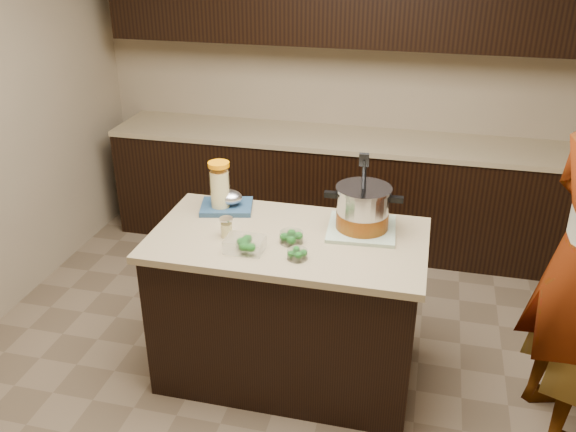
# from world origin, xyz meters

# --- Properties ---
(ground_plane) EXTENTS (4.00, 4.00, 0.00)m
(ground_plane) POSITION_xyz_m (0.00, 0.00, 0.00)
(ground_plane) COLOR brown
(ground_plane) RESTS_ON ground
(room_shell) EXTENTS (4.04, 4.04, 2.72)m
(room_shell) POSITION_xyz_m (0.00, 0.00, 1.71)
(room_shell) COLOR tan
(room_shell) RESTS_ON ground
(back_cabinets) EXTENTS (3.60, 0.63, 2.33)m
(back_cabinets) POSITION_xyz_m (0.00, 1.74, 0.94)
(back_cabinets) COLOR black
(back_cabinets) RESTS_ON ground
(island) EXTENTS (1.46, 0.81, 0.90)m
(island) POSITION_xyz_m (0.00, 0.00, 0.45)
(island) COLOR black
(island) RESTS_ON ground
(dish_towel) EXTENTS (0.38, 0.38, 0.02)m
(dish_towel) POSITION_xyz_m (0.37, 0.16, 0.91)
(dish_towel) COLOR #689262
(dish_towel) RESTS_ON island
(stock_pot) EXTENTS (0.42, 0.31, 0.42)m
(stock_pot) POSITION_xyz_m (0.37, 0.16, 1.02)
(stock_pot) COLOR #B7B7BC
(stock_pot) RESTS_ON dish_towel
(lemonade_pitcher) EXTENTS (0.14, 0.14, 0.29)m
(lemonade_pitcher) POSITION_xyz_m (-0.45, 0.22, 1.04)
(lemonade_pitcher) COLOR #E5D68C
(lemonade_pitcher) RESTS_ON island
(mason_jar) EXTENTS (0.09, 0.09, 0.11)m
(mason_jar) POSITION_xyz_m (-0.31, -0.08, 0.95)
(mason_jar) COLOR #E5D68C
(mason_jar) RESTS_ON island
(broccoli_tub_left) EXTENTS (0.13, 0.13, 0.06)m
(broccoli_tub_left) POSITION_xyz_m (0.03, -0.06, 0.93)
(broccoli_tub_left) COLOR silver
(broccoli_tub_left) RESTS_ON island
(broccoli_tub_right) EXTENTS (0.11, 0.11, 0.05)m
(broccoli_tub_right) POSITION_xyz_m (0.10, -0.22, 0.92)
(broccoli_tub_right) COLOR silver
(broccoli_tub_right) RESTS_ON island
(broccoli_tub_rect) EXTENTS (0.19, 0.15, 0.07)m
(broccoli_tub_rect) POSITION_xyz_m (-0.18, -0.20, 0.93)
(broccoli_tub_rect) COLOR silver
(broccoli_tub_rect) RESTS_ON island
(blue_tray) EXTENTS (0.34, 0.29, 0.11)m
(blue_tray) POSITION_xyz_m (-0.42, 0.25, 0.94)
(blue_tray) COLOR navy
(blue_tray) RESTS_ON island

